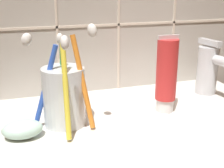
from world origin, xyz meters
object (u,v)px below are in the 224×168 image
Objects in this scene: toothbrush_cup at (64,94)px; soap_bar at (22,130)px; sink_faucet at (209,68)px; toothpaste_tube at (166,75)px.

toothbrush_cup is 9.29cm from soap_bar.
toothbrush_cup is 2.79× the size of soap_bar.
toothbrush_cup is 34.60cm from sink_faucet.
toothpaste_tube reaches higher than sink_faucet.
toothbrush_cup reaches higher than sink_faucet.
sink_faucet reaches higher than soap_bar.
sink_faucet is 42.93cm from soap_bar.
toothpaste_tube is 2.28× the size of soap_bar.
soap_bar is at bearing -157.94° from toothbrush_cup.
toothpaste_tube is 1.22× the size of sink_faucet.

